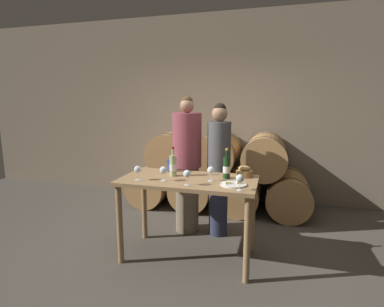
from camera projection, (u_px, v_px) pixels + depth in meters
The scene contains 16 objects.
ground_plane at pixel (188, 257), 3.38m from camera, with size 10.00×10.00×0.00m, color #4C473F.
stone_wall_back at pixel (225, 108), 5.25m from camera, with size 10.00×0.12×3.20m.
barrel_stack at pixel (217, 173), 4.86m from camera, with size 2.89×0.97×1.24m.
tasting_table at pixel (188, 190), 3.24m from camera, with size 1.46×0.74×0.91m.
person_left at pixel (187, 165), 3.92m from camera, with size 0.37×0.37×1.79m.
person_right at pixel (219, 168), 3.81m from camera, with size 0.29×0.29×1.71m.
wine_bottle_red at pixel (227, 168), 3.22m from camera, with size 0.08×0.08×0.33m.
wine_bottle_white at pixel (173, 166), 3.32m from camera, with size 0.08×0.08×0.33m.
blue_crock at pixel (172, 165), 3.56m from camera, with size 0.12×0.12×0.14m.
bread_basket at pixel (244, 172), 3.30m from camera, with size 0.18×0.18×0.12m.
cheese_plate at pixel (234, 184), 2.97m from camera, with size 0.26×0.26×0.04m.
wine_glass_far_left at pixel (138, 170), 3.14m from camera, with size 0.08×0.08×0.15m.
wine_glass_left at pixel (163, 170), 3.11m from camera, with size 0.08×0.08×0.15m.
wine_glass_center at pixel (187, 174), 2.95m from camera, with size 0.08×0.08×0.15m.
wine_glass_right at pixel (211, 170), 3.11m from camera, with size 0.08×0.08×0.15m.
wine_glass_far_right at pixel (240, 179), 2.78m from camera, with size 0.08×0.08×0.15m.
Camera 1 is at (0.88, -2.99, 1.73)m, focal length 28.00 mm.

